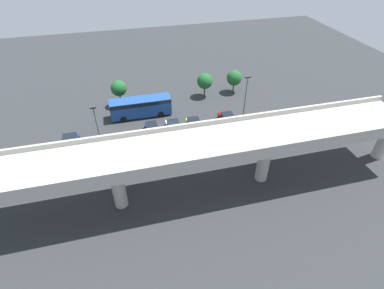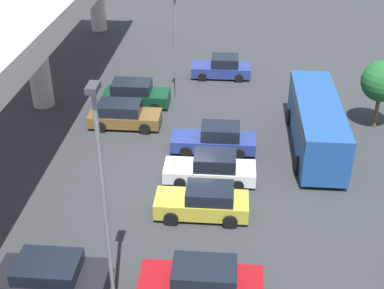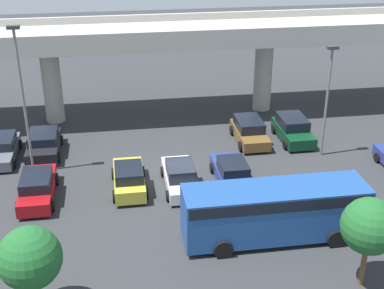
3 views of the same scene
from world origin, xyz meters
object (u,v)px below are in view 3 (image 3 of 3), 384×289
(parked_car_3, at_px, (180,177))
(shuttle_bus, at_px, (275,208))
(parked_car_2, at_px, (129,178))
(lamp_post_near_aisle, at_px, (328,93))
(parked_car_5, at_px, (249,131))
(lamp_post_mid_lot, at_px, (22,92))
(parked_car_0, at_px, (2,149))
(parked_car_4, at_px, (232,173))
(tree_front_centre, at_px, (30,258))
(parked_car_1, at_px, (44,144))
(parked_car_6, at_px, (293,129))
(tree_front_right, at_px, (370,226))
(parked_car_8, at_px, (37,187))

(parked_car_3, bearing_deg, shuttle_bus, -145.68)
(parked_car_2, distance_m, lamp_post_near_aisle, 13.55)
(parked_car_5, relative_size, lamp_post_mid_lot, 0.48)
(parked_car_0, height_order, parked_car_4, parked_car_4)
(parked_car_3, relative_size, tree_front_centre, 1.17)
(parked_car_2, bearing_deg, parked_car_4, -92.74)
(parked_car_2, distance_m, shuttle_bus, 9.19)
(parked_car_1, height_order, parked_car_5, parked_car_5)
(parked_car_4, relative_size, parked_car_6, 1.10)
(parked_car_6, distance_m, tree_front_right, 15.55)
(parked_car_6, height_order, lamp_post_mid_lot, lamp_post_mid_lot)
(parked_car_5, xyz_separation_m, lamp_post_near_aisle, (4.17, -2.83, 3.60))
(parked_car_6, relative_size, parked_car_8, 0.91)
(parked_car_4, bearing_deg, lamp_post_near_aisle, -66.40)
(parked_car_5, relative_size, parked_car_8, 0.91)
(parked_car_5, xyz_separation_m, parked_car_6, (3.07, -0.20, 0.02))
(parked_car_4, relative_size, shuttle_bus, 0.52)
(lamp_post_near_aisle, height_order, lamp_post_mid_lot, lamp_post_mid_lot)
(parked_car_4, xyz_separation_m, shuttle_bus, (0.86, -5.68, 0.98))
(parked_car_1, bearing_deg, parked_car_0, -84.42)
(parked_car_3, relative_size, lamp_post_mid_lot, 0.52)
(lamp_post_near_aisle, bearing_deg, parked_car_1, 170.67)
(parked_car_8, relative_size, lamp_post_mid_lot, 0.52)
(parked_car_4, relative_size, lamp_post_near_aisle, 0.65)
(parked_car_8, relative_size, tree_front_right, 1.12)
(parked_car_4, relative_size, lamp_post_mid_lot, 0.52)
(parked_car_1, relative_size, tree_front_right, 1.02)
(lamp_post_mid_lot, bearing_deg, shuttle_bus, -35.48)
(parked_car_2, height_order, parked_car_6, parked_car_6)
(parked_car_5, relative_size, tree_front_right, 1.02)
(parked_car_4, distance_m, lamp_post_mid_lot, 13.14)
(parked_car_6, bearing_deg, parked_car_5, -93.74)
(parked_car_5, height_order, parked_car_8, parked_car_5)
(parked_car_5, xyz_separation_m, lamp_post_mid_lot, (-14.42, -2.39, 4.52))
(parked_car_4, bearing_deg, parked_car_8, 89.74)
(parked_car_8, height_order, lamp_post_mid_lot, lamp_post_mid_lot)
(parked_car_0, height_order, parked_car_6, parked_car_6)
(parked_car_4, bearing_deg, parked_car_3, 88.53)
(parked_car_6, bearing_deg, parked_car_4, -45.32)
(parked_car_3, distance_m, parked_car_6, 10.29)
(parked_car_3, distance_m, parked_car_8, 8.14)
(shuttle_bus, bearing_deg, parked_car_4, -81.39)
(parked_car_5, distance_m, shuttle_bus, 11.62)
(lamp_post_near_aisle, bearing_deg, parked_car_3, -163.72)
(parked_car_4, height_order, shuttle_bus, shuttle_bus)
(parked_car_4, distance_m, parked_car_6, 7.92)
(tree_front_centre, bearing_deg, parked_car_6, 43.05)
(parked_car_0, height_order, parked_car_2, parked_car_2)
(parked_car_5, bearing_deg, parked_car_6, 86.26)
(parked_car_8, relative_size, shuttle_bus, 0.53)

